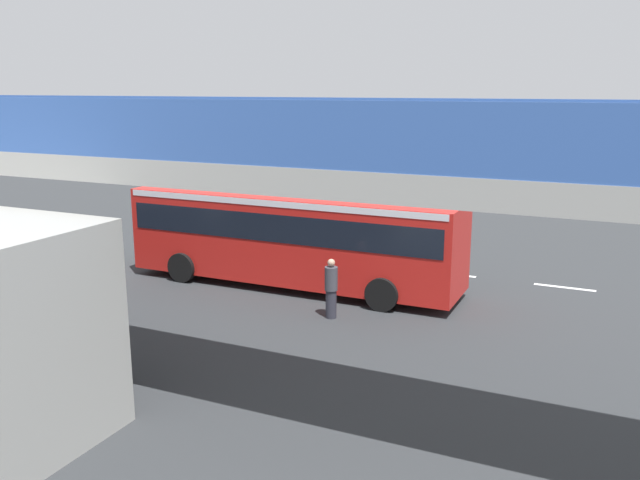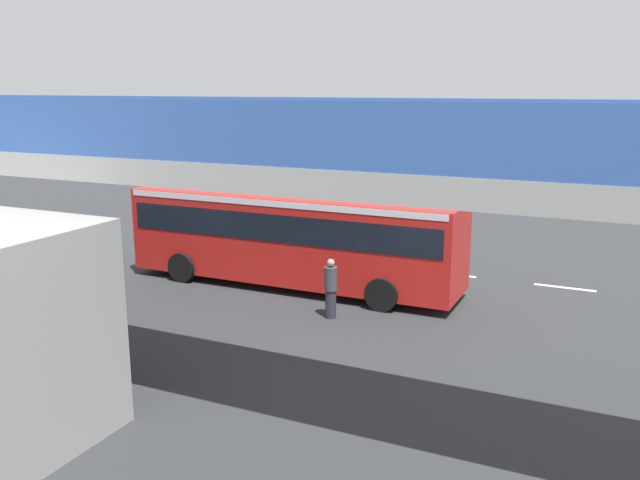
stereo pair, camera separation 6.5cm
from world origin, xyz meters
TOP-DOWN VIEW (x-y plane):
  - ground at (0.00, 0.00)m, footprint 80.00×80.00m
  - city_bus at (0.52, 0.52)m, footprint 11.54×2.85m
  - bicycle_red at (9.62, 2.08)m, footprint 1.77×0.44m
  - bicycle_black at (11.04, 3.44)m, footprint 1.77×0.44m
  - bicycle_green at (8.63, 3.27)m, footprint 1.77×0.44m
  - pedestrian at (-2.02, 3.02)m, footprint 0.38×0.38m
  - lane_dash_leftmost at (-8.00, -3.08)m, footprint 2.00×0.20m
  - lane_dash_left at (-4.00, -3.08)m, footprint 2.00×0.20m
  - lane_dash_centre at (0.00, -3.08)m, footprint 2.00×0.20m
  - lane_dash_right at (4.00, -3.08)m, footprint 2.00×0.20m
  - lane_dash_rightmost at (8.00, -3.08)m, footprint 2.00×0.20m
  - pedestrian_overpass at (0.00, 9.01)m, footprint 31.86×2.60m

SIDE VIEW (x-z plane):
  - ground at x=0.00m, z-range 0.00..0.00m
  - lane_dash_leftmost at x=-8.00m, z-range 0.00..0.01m
  - lane_dash_left at x=-4.00m, z-range 0.00..0.01m
  - lane_dash_centre at x=0.00m, z-range 0.00..0.01m
  - lane_dash_right at x=4.00m, z-range 0.00..0.01m
  - lane_dash_rightmost at x=8.00m, z-range 0.00..0.01m
  - bicycle_red at x=9.62m, z-range -0.11..0.85m
  - bicycle_black at x=11.04m, z-range -0.11..0.85m
  - bicycle_green at x=8.63m, z-range -0.11..0.85m
  - pedestrian at x=-2.02m, z-range -0.01..1.78m
  - city_bus at x=0.52m, z-range 0.31..3.46m
  - pedestrian_overpass at x=0.00m, z-range 1.57..8.02m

